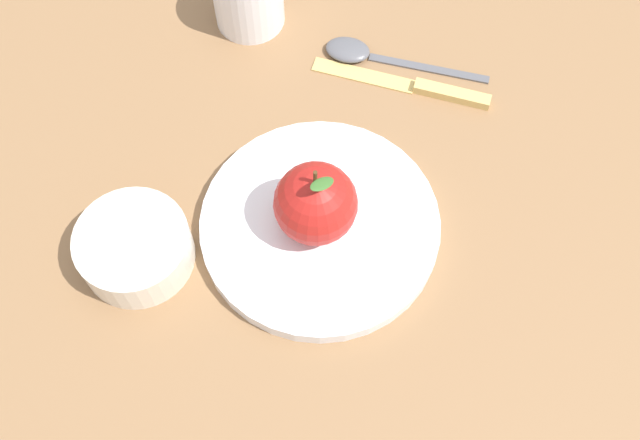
% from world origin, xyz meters
% --- Properties ---
extents(ground_plane, '(2.40, 2.40, 0.00)m').
position_xyz_m(ground_plane, '(0.00, 0.00, 0.00)').
color(ground_plane, olive).
extents(dinner_plate, '(0.23, 0.23, 0.02)m').
position_xyz_m(dinner_plate, '(0.01, -0.04, 0.01)').
color(dinner_plate, white).
rests_on(dinner_plate, ground_plane).
extents(apple, '(0.08, 0.08, 0.09)m').
position_xyz_m(apple, '(0.01, -0.05, 0.05)').
color(apple, '#B21E19').
rests_on(apple, dinner_plate).
extents(side_bowl, '(0.10, 0.10, 0.04)m').
position_xyz_m(side_bowl, '(-0.06, -0.20, 0.03)').
color(side_bowl, silver).
rests_on(side_bowl, ground_plane).
extents(knife, '(0.16, 0.13, 0.01)m').
position_xyz_m(knife, '(-0.07, 0.14, 0.00)').
color(knife, '#D8B766').
rests_on(knife, ground_plane).
extents(spoon, '(0.15, 0.14, 0.01)m').
position_xyz_m(spoon, '(-0.14, 0.12, 0.01)').
color(spoon, '#59595E').
rests_on(spoon, ground_plane).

